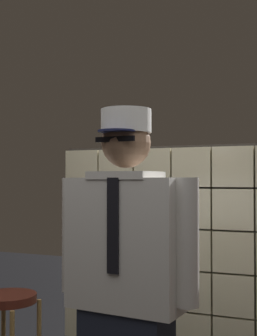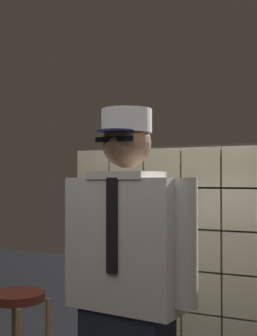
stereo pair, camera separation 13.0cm
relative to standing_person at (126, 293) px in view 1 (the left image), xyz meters
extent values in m
cube|color=beige|center=(-0.82, 1.11, -0.51)|extent=(0.27, 0.08, 0.27)
cube|color=beige|center=(-0.55, 1.11, -0.51)|extent=(0.27, 0.08, 0.27)
cube|color=beige|center=(-0.27, 1.11, -0.51)|extent=(0.27, 0.08, 0.27)
cube|color=beige|center=(0.01, 1.11, -0.51)|extent=(0.27, 0.08, 0.27)
cube|color=beige|center=(-0.82, 1.11, -0.23)|extent=(0.27, 0.08, 0.27)
cube|color=beige|center=(-0.55, 1.11, -0.23)|extent=(0.27, 0.08, 0.27)
cube|color=beige|center=(-0.27, 1.11, -0.23)|extent=(0.27, 0.08, 0.27)
cube|color=beige|center=(0.01, 1.11, -0.23)|extent=(0.27, 0.08, 0.27)
cube|color=beige|center=(0.29, 1.11, -0.23)|extent=(0.27, 0.08, 0.27)
cube|color=beige|center=(-0.82, 1.11, 0.05)|extent=(0.27, 0.08, 0.27)
cube|color=beige|center=(-0.55, 1.11, 0.05)|extent=(0.27, 0.08, 0.27)
cube|color=beige|center=(-0.27, 1.11, 0.05)|extent=(0.27, 0.08, 0.27)
cube|color=beige|center=(0.01, 1.11, 0.05)|extent=(0.27, 0.08, 0.27)
cube|color=beige|center=(0.29, 1.11, 0.05)|extent=(0.27, 0.08, 0.27)
cube|color=beige|center=(-0.82, 1.11, 0.32)|extent=(0.27, 0.08, 0.27)
cube|color=beige|center=(-0.55, 1.11, 0.32)|extent=(0.27, 0.08, 0.27)
cube|color=beige|center=(-0.27, 1.11, 0.32)|extent=(0.27, 0.08, 0.27)
cube|color=beige|center=(0.01, 1.11, 0.32)|extent=(0.27, 0.08, 0.27)
cube|color=beige|center=(0.29, 1.11, 0.32)|extent=(0.27, 0.08, 0.27)
cube|color=beige|center=(-0.82, 1.11, 0.60)|extent=(0.27, 0.08, 0.27)
cube|color=beige|center=(-0.55, 1.11, 0.60)|extent=(0.27, 0.08, 0.27)
cube|color=beige|center=(-0.27, 1.11, 0.60)|extent=(0.27, 0.08, 0.27)
cube|color=beige|center=(0.01, 1.11, 0.60)|extent=(0.27, 0.08, 0.27)
cube|color=beige|center=(0.29, 1.11, 0.60)|extent=(0.27, 0.08, 0.27)
cube|color=#38332D|center=(0.01, 1.16, -0.09)|extent=(1.97, 0.02, 1.69)
cube|color=silver|center=(0.00, 0.00, 0.23)|extent=(0.55, 0.28, 0.60)
cube|color=black|center=(-0.01, -0.12, 0.32)|extent=(0.06, 0.02, 0.42)
cube|color=silver|center=(0.00, 0.00, 0.54)|extent=(0.31, 0.27, 0.04)
sphere|color=#846047|center=(0.00, 0.00, 0.69)|extent=(0.23, 0.23, 0.23)
ellipsoid|color=black|center=(0.00, -0.05, 0.65)|extent=(0.16, 0.09, 0.10)
cube|color=black|center=(-0.01, -0.10, 0.70)|extent=(0.19, 0.03, 0.02)
cylinder|color=#191E47|center=(-0.01, -0.08, 0.73)|extent=(0.19, 0.19, 0.01)
cylinder|color=white|center=(0.00, 0.00, 0.79)|extent=(0.23, 0.23, 0.11)
cylinder|color=silver|center=(0.29, -0.03, 0.25)|extent=(0.11, 0.11, 0.55)
cylinder|color=silver|center=(-0.29, 0.03, 0.25)|extent=(0.11, 0.11, 0.55)
cylinder|color=#592319|center=(-0.90, 0.32, -0.19)|extent=(0.34, 0.34, 0.05)
camera|label=1|loc=(0.86, -1.98, 0.52)|focal=50.31mm
camera|label=2|loc=(0.97, -1.93, 0.52)|focal=50.31mm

